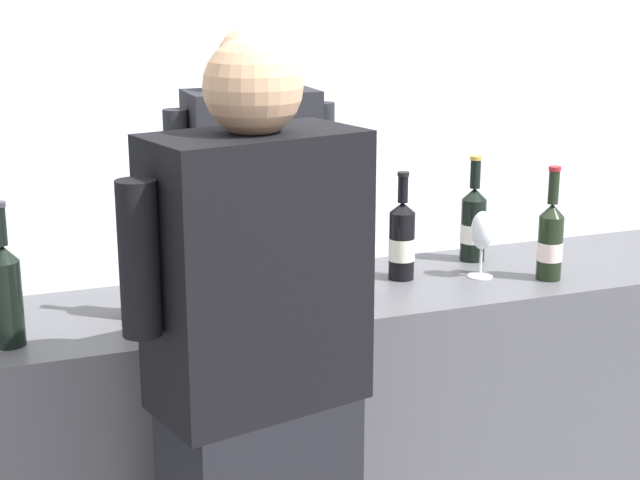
% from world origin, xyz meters
% --- Properties ---
extents(wall_back, '(8.00, 0.10, 2.80)m').
position_xyz_m(wall_back, '(0.00, 2.60, 1.40)').
color(wall_back, silver).
rests_on(wall_back, ground_plane).
extents(counter, '(2.30, 0.52, 0.98)m').
position_xyz_m(counter, '(0.00, 0.00, 0.49)').
color(counter, '#4C4C51').
rests_on(counter, ground_plane).
extents(wine_bottle_0, '(0.08, 0.08, 0.33)m').
position_xyz_m(wine_bottle_0, '(0.41, 0.13, 1.09)').
color(wine_bottle_0, black).
rests_on(wine_bottle_0, counter).
extents(wine_bottle_1, '(0.07, 0.07, 0.33)m').
position_xyz_m(wine_bottle_1, '(0.52, -0.12, 1.09)').
color(wine_bottle_1, black).
rests_on(wine_bottle_1, counter).
extents(wine_bottle_2, '(0.07, 0.07, 0.33)m').
position_xyz_m(wine_bottle_2, '(-0.56, -0.06, 1.10)').
color(wine_bottle_2, black).
rests_on(wine_bottle_2, counter).
extents(wine_bottle_3, '(0.08, 0.08, 0.34)m').
position_xyz_m(wine_bottle_3, '(-0.08, -0.11, 1.10)').
color(wine_bottle_3, black).
rests_on(wine_bottle_3, counter).
extents(wine_bottle_4, '(0.08, 0.08, 0.34)m').
position_xyz_m(wine_bottle_4, '(-0.65, -0.02, 1.10)').
color(wine_bottle_4, black).
rests_on(wine_bottle_4, counter).
extents(wine_bottle_5, '(0.08, 0.08, 0.35)m').
position_xyz_m(wine_bottle_5, '(-0.97, -0.12, 1.11)').
color(wine_bottle_5, black).
rests_on(wine_bottle_5, counter).
extents(wine_bottle_6, '(0.08, 0.08, 0.31)m').
position_xyz_m(wine_bottle_6, '(0.13, 0.04, 1.09)').
color(wine_bottle_6, black).
rests_on(wine_bottle_6, counter).
extents(wine_bottle_7, '(0.08, 0.08, 0.33)m').
position_xyz_m(wine_bottle_7, '(-0.35, -0.11, 1.09)').
color(wine_bottle_7, black).
rests_on(wine_bottle_7, counter).
extents(wine_bottle_8, '(0.07, 0.07, 0.32)m').
position_xyz_m(wine_bottle_8, '(-0.17, 0.01, 1.09)').
color(wine_bottle_8, black).
rests_on(wine_bottle_8, counter).
extents(wine_glass, '(0.07, 0.07, 0.20)m').
position_xyz_m(wine_glass, '(0.35, -0.03, 1.11)').
color(wine_glass, silver).
rests_on(wine_glass, counter).
extents(person_server, '(0.58, 0.24, 1.67)m').
position_xyz_m(person_server, '(-0.15, 0.62, 0.82)').
color(person_server, black).
rests_on(person_server, ground_plane).
extents(person_guest, '(0.59, 0.34, 1.71)m').
position_xyz_m(person_guest, '(-0.48, -0.52, 0.83)').
color(person_guest, black).
rests_on(person_guest, ground_plane).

